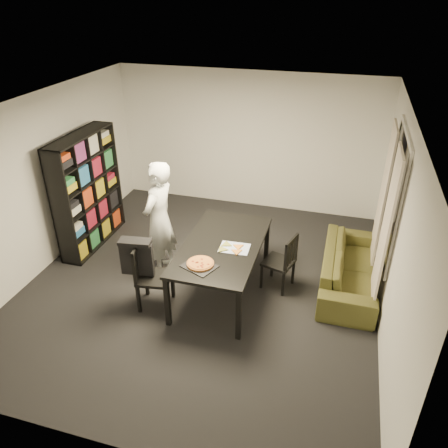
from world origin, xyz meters
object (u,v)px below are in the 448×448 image
(person, at_px, (159,220))
(pepperoni_pizza, at_px, (200,263))
(chair_right, at_px, (284,259))
(chair_left, at_px, (148,272))
(baking_tray, at_px, (199,266))
(dining_table, at_px, (222,249))
(bookshelf, at_px, (88,191))
(sofa, at_px, (349,268))

(person, bearing_deg, pepperoni_pizza, 56.34)
(chair_right, bearing_deg, pepperoni_pizza, -31.84)
(person, relative_size, pepperoni_pizza, 5.11)
(chair_left, bearing_deg, chair_right, -71.19)
(chair_left, xyz_separation_m, chair_right, (1.70, 0.87, -0.05))
(chair_left, relative_size, baking_tray, 2.37)
(chair_right, xyz_separation_m, pepperoni_pizza, (-0.95, -0.86, 0.32))
(dining_table, xyz_separation_m, chair_left, (-0.88, -0.57, -0.17))
(bookshelf, relative_size, baking_tray, 4.75)
(chair_left, bearing_deg, sofa, -73.38)
(baking_tray, bearing_deg, chair_right, 43.29)
(bookshelf, xyz_separation_m, person, (1.46, -0.47, -0.06))
(bookshelf, height_order, chair_left, bookshelf)
(chair_right, height_order, sofa, chair_right)
(dining_table, bearing_deg, person, 167.16)
(person, bearing_deg, bookshelf, -100.34)
(chair_left, xyz_separation_m, person, (-0.15, 0.80, 0.35))
(chair_left, relative_size, person, 0.53)
(bookshelf, relative_size, dining_table, 1.01)
(bookshelf, height_order, pepperoni_pizza, bookshelf)
(pepperoni_pizza, bearing_deg, bookshelf, 151.89)
(person, xyz_separation_m, sofa, (2.77, 0.42, -0.61))
(chair_left, distance_m, pepperoni_pizza, 0.80)
(chair_left, distance_m, sofa, 2.90)
(chair_right, relative_size, pepperoni_pizza, 2.47)
(chair_right, distance_m, sofa, 1.00)
(sofa, bearing_deg, dining_table, 110.59)
(chair_right, distance_m, pepperoni_pizza, 1.33)
(chair_left, distance_m, chair_right, 1.92)
(baking_tray, distance_m, sofa, 2.31)
(chair_right, bearing_deg, baking_tray, -30.76)
(bookshelf, bearing_deg, dining_table, -15.83)
(dining_table, distance_m, chair_right, 0.91)
(chair_left, relative_size, chair_right, 1.10)
(bookshelf, bearing_deg, baking_tray, -28.76)
(person, height_order, sofa, person)
(pepperoni_pizza, bearing_deg, sofa, 32.92)
(baking_tray, distance_m, pepperoni_pizza, 0.04)
(chair_left, height_order, baking_tray, chair_left)
(dining_table, height_order, pepperoni_pizza, pepperoni_pizza)
(dining_table, xyz_separation_m, baking_tray, (-0.13, -0.59, 0.08))
(dining_table, bearing_deg, sofa, 20.59)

